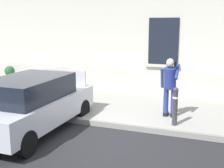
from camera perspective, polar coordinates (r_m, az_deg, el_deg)
name	(u,v)px	position (r m, az deg, el deg)	size (l,w,h in m)	color
ground_plane	(98,139)	(7.74, -2.69, -10.36)	(80.00, 80.00, 0.00)	#232326
sidewalk	(131,108)	(10.21, 3.63, -4.48)	(24.00, 3.60, 0.15)	#99968E
curb_edge	(111,125)	(8.53, -0.15, -7.71)	(24.00, 0.12, 0.15)	gray
building_facade	(152,0)	(12.24, 7.50, 15.38)	(24.00, 1.52, 7.50)	beige
hatchback_car_silver	(32,103)	(8.31, -14.85, -3.47)	(1.82, 4.08, 1.50)	#B7B7BF
bollard_near_person	(175,105)	(8.31, 11.77, -3.88)	(0.15, 0.15, 1.04)	#333338
bollard_far_left	(48,93)	(9.72, -12.01, -1.64)	(0.15, 0.15, 1.04)	#333338
person_on_phone	(170,84)	(8.90, 10.83, 0.06)	(0.51, 0.52, 1.74)	navy
planter_olive	(10,75)	(14.07, -18.63, 1.59)	(0.44, 0.44, 0.86)	#606B38
planter_terracotta	(56,79)	(12.68, -10.42, 0.97)	(0.44, 0.44, 0.86)	#B25B38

